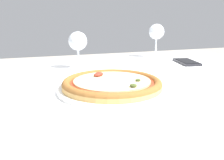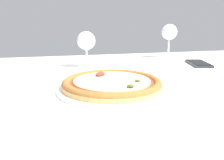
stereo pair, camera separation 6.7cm
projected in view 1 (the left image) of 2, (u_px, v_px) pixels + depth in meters
dining_table at (126, 106)px, 0.79m from camera, size 1.27×1.05×0.71m
pizza_plate at (112, 85)px, 0.67m from camera, size 0.29×0.29×0.04m
wine_glass_far_left at (156, 33)px, 1.17m from camera, size 0.07×0.07×0.16m
wine_glass_far_right at (78, 43)px, 0.92m from camera, size 0.07×0.07×0.14m
cell_phone at (187, 62)px, 1.05m from camera, size 0.10×0.15×0.01m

